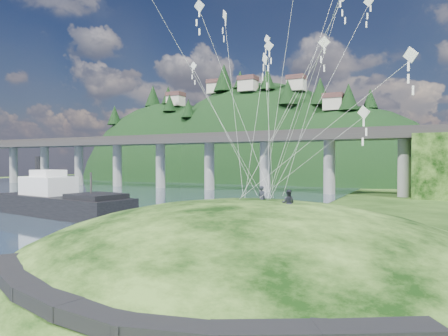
% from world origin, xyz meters
% --- Properties ---
extents(ground, '(320.00, 320.00, 0.00)m').
position_xyz_m(ground, '(0.00, 0.00, 0.00)').
color(ground, black).
rests_on(ground, ground).
extents(grass_hill, '(36.00, 32.00, 13.00)m').
position_xyz_m(grass_hill, '(8.00, 2.00, -1.50)').
color(grass_hill, black).
rests_on(grass_hill, ground).
extents(footpath, '(22.29, 5.84, 0.83)m').
position_xyz_m(footpath, '(7.46, -9.74, 2.08)').
color(footpath, black).
rests_on(footpath, ground).
extents(bridge, '(160.00, 11.00, 15.00)m').
position_xyz_m(bridge, '(-26.46, 70.07, 9.70)').
color(bridge, '#2D2B2B').
rests_on(bridge, ground).
extents(far_ridge, '(153.00, 70.00, 94.50)m').
position_xyz_m(far_ridge, '(-43.58, 122.17, -7.44)').
color(far_ridge, black).
rests_on(far_ridge, ground).
extents(work_barge, '(24.13, 9.72, 8.21)m').
position_xyz_m(work_barge, '(-26.92, 17.39, 2.06)').
color(work_barge, black).
rests_on(work_barge, ground).
extents(wooden_dock, '(12.72, 5.75, 0.91)m').
position_xyz_m(wooden_dock, '(-7.33, 6.65, 0.40)').
color(wooden_dock, '#3D2919').
rests_on(wooden_dock, ground).
extents(kite_flyers, '(3.14, 2.25, 1.81)m').
position_xyz_m(kite_flyers, '(9.53, 2.63, 5.81)').
color(kite_flyers, '#23252F').
rests_on(kite_flyers, ground).
extents(kite_swarm, '(19.03, 16.15, 17.09)m').
position_xyz_m(kite_swarm, '(10.19, 4.14, 17.46)').
color(kite_swarm, white).
rests_on(kite_swarm, ground).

